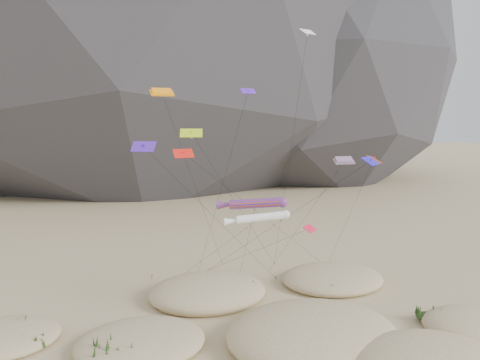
% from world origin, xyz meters
% --- Properties ---
extents(dunes, '(52.25, 34.86, 3.90)m').
position_xyz_m(dunes, '(-1.05, 2.77, 0.73)').
color(dunes, '#CCB789').
rests_on(dunes, ground).
extents(dune_grass, '(40.74, 28.31, 1.59)m').
position_xyz_m(dune_grass, '(-1.57, 2.88, 0.86)').
color(dune_grass, black).
rests_on(dune_grass, ground).
extents(kite_stakes, '(23.41, 5.73, 0.30)m').
position_xyz_m(kite_stakes, '(1.98, 22.94, 0.15)').
color(kite_stakes, '#3F2D1E').
rests_on(kite_stakes, ground).
extents(rainbow_tube_kite, '(6.63, 12.08, 12.37)m').
position_xyz_m(rainbow_tube_kite, '(1.14, 11.12, 11.54)').
color(rainbow_tube_kite, '#DC4917').
rests_on(rainbow_tube_kite, ground).
extents(white_tube_kite, '(7.87, 16.62, 11.34)m').
position_xyz_m(white_tube_kite, '(0.66, 8.27, 10.69)').
color(white_tube_kite, white).
rests_on(white_tube_kite, ground).
extents(orange_parafoil, '(10.73, 10.84, 23.40)m').
position_xyz_m(orange_parafoil, '(-7.02, 16.80, 22.64)').
color(orange_parafoil, orange).
rests_on(orange_parafoil, ground).
extents(multi_parafoil, '(3.87, 14.22, 16.37)m').
position_xyz_m(multi_parafoil, '(9.98, 8.72, 15.74)').
color(multi_parafoil, '#FF1A34').
rests_on(multi_parafoil, ground).
extents(delta_kites, '(27.36, 20.68, 30.29)m').
position_xyz_m(delta_kites, '(2.97, 11.01, 17.37)').
color(delta_kites, red).
rests_on(delta_kites, ground).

